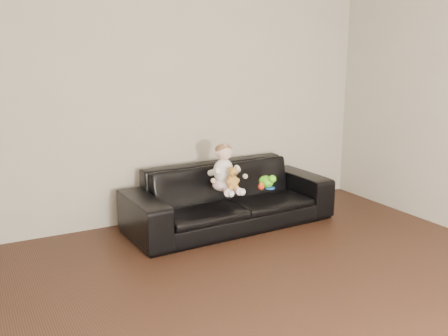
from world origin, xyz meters
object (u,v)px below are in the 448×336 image
sofa (230,196)px  toy_rattle (261,187)px  toy_green (266,181)px  toy_blue_disc (270,188)px  teddy_bear (233,178)px  baby (225,171)px

sofa → toy_rattle: 0.34m
sofa → toy_green: 0.38m
toy_blue_disc → toy_rattle: bearing=179.9°
toy_rattle → toy_blue_disc: 0.10m
teddy_bear → toy_blue_disc: bearing=1.0°
sofa → teddy_bear: teddy_bear is taller
teddy_bear → toy_blue_disc: teddy_bear is taller
baby → toy_green: (0.42, -0.07, -0.14)m
toy_rattle → toy_blue_disc: bearing=-0.1°
baby → toy_rattle: (0.32, -0.13, -0.17)m
teddy_bear → toy_green: (0.41, 0.07, -0.10)m
toy_rattle → toy_blue_disc: size_ratio=0.68×
sofa → toy_blue_disc: 0.40m
baby → toy_blue_disc: (0.42, -0.13, -0.19)m
baby → toy_rattle: bearing=-7.7°
toy_green → toy_blue_disc: bearing=-85.9°
sofa → toy_rattle: sofa is taller
sofa → teddy_bear: size_ratio=9.73×
sofa → toy_blue_disc: bearing=-40.3°
baby → toy_green: 0.45m
teddy_bear → toy_rattle: 0.34m
toy_green → toy_rattle: bearing=-147.6°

